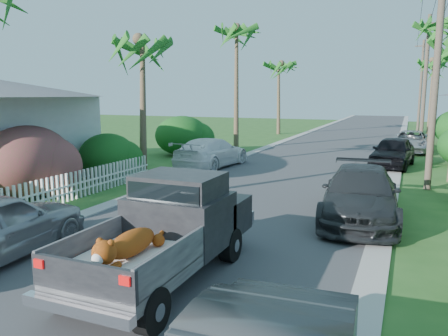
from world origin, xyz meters
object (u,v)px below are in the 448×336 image
at_px(pickup_truck, 173,226).
at_px(parked_car_rm, 360,195).
at_px(palm_l_c, 237,29).
at_px(utility_pole_b, 436,70).
at_px(palm_r_d, 434,61).
at_px(parked_car_rf, 393,152).
at_px(parked_car_rd, 410,142).
at_px(palm_r_c, 441,23).
at_px(parked_car_lf, 212,153).
at_px(palm_l_b, 141,40).
at_px(palm_l_d, 279,64).
at_px(utility_pole_d, 421,85).
at_px(utility_pole_c, 425,81).

relative_size(pickup_truck, parked_car_rm, 0.97).
xyz_separation_m(palm_l_c, utility_pole_b, (11.60, -9.00, -3.31)).
xyz_separation_m(pickup_truck, palm_r_d, (6.05, 37.99, 5.73)).
bearing_deg(pickup_truck, parked_car_rm, 60.39).
bearing_deg(utility_pole_b, parked_car_rf, 105.98).
relative_size(parked_car_rd, palm_r_c, 0.52).
xyz_separation_m(parked_car_lf, palm_l_c, (-1.58, 7.46, 7.17)).
bearing_deg(parked_car_rd, palm_l_c, -161.45).
bearing_deg(palm_l_b, utility_pole_b, 4.61).
bearing_deg(parked_car_lf, palm_l_b, 51.79).
height_order(palm_l_d, palm_r_c, palm_r_c).
relative_size(pickup_truck, parked_car_rd, 1.05).
xyz_separation_m(parked_car_rf, parked_car_rd, (0.83, 6.72, -0.09)).
bearing_deg(palm_r_d, palm_l_c, -124.78).
bearing_deg(utility_pole_d, palm_l_b, -111.80).
height_order(parked_car_rd, utility_pole_c, utility_pole_c).
bearing_deg(palm_r_d, palm_l_b, -115.41).
xyz_separation_m(pickup_truck, palm_l_c, (-6.45, 19.99, 6.90)).
distance_m(parked_car_rf, utility_pole_c, 10.61).
distance_m(palm_l_d, palm_r_d, 14.32).
distance_m(palm_l_c, utility_pole_c, 13.47).
height_order(palm_r_c, palm_r_d, palm_r_c).
height_order(palm_l_b, utility_pole_c, utility_pole_c).
xyz_separation_m(palm_l_d, utility_pole_b, (12.10, -21.00, -1.84)).
xyz_separation_m(pickup_truck, utility_pole_b, (5.15, 10.99, 3.59)).
relative_size(utility_pole_b, utility_pole_c, 1.00).
relative_size(palm_l_b, utility_pole_b, 0.82).
distance_m(palm_l_d, utility_pole_d, 15.19).
bearing_deg(parked_car_rm, palm_r_d, 80.38).
xyz_separation_m(utility_pole_b, utility_pole_d, (0.00, 30.00, 0.00)).
bearing_deg(palm_l_d, parked_car_rf, -56.10).
bearing_deg(pickup_truck, palm_l_b, 125.96).
height_order(palm_r_d, utility_pole_c, utility_pole_c).
bearing_deg(palm_l_c, utility_pole_d, 61.08).
xyz_separation_m(pickup_truck, palm_r_c, (5.75, 23.99, 7.10)).
bearing_deg(parked_car_lf, parked_car_rf, -151.74).
bearing_deg(palm_r_c, pickup_truck, -103.49).
relative_size(palm_r_d, utility_pole_b, 0.89).
bearing_deg(utility_pole_c, parked_car_lf, -126.66).
bearing_deg(parked_car_rm, palm_l_c, 119.11).
height_order(parked_car_rd, palm_l_c, palm_l_c).
height_order(palm_l_c, palm_r_d, palm_l_c).
distance_m(parked_car_rf, parked_car_lf, 9.28).
xyz_separation_m(palm_l_d, palm_r_c, (12.70, -8.00, 1.67)).
bearing_deg(palm_l_b, pickup_truck, -54.04).
bearing_deg(palm_l_c, utility_pole_c, 27.35).
distance_m(palm_r_c, palm_r_d, 14.07).
height_order(palm_l_d, utility_pole_d, utility_pole_d).
bearing_deg(palm_r_c, parked_car_rf, -105.07).
height_order(palm_l_b, palm_l_d, palm_l_d).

